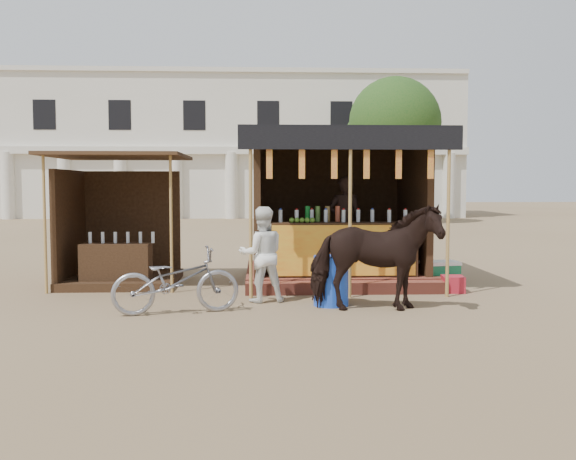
% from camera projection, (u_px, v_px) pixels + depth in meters
% --- Properties ---
extents(ground, '(120.00, 120.00, 0.00)m').
position_uv_depth(ground, '(293.00, 318.00, 8.82)').
color(ground, '#846B4C').
rests_on(ground, ground).
extents(main_stall, '(3.60, 3.61, 2.78)m').
position_uv_depth(main_stall, '(337.00, 227.00, 12.14)').
color(main_stall, brown).
rests_on(main_stall, ground).
extents(secondary_stall, '(2.40, 2.40, 2.38)m').
position_uv_depth(secondary_stall, '(113.00, 238.00, 11.85)').
color(secondary_stall, '#3C2616').
rests_on(secondary_stall, ground).
extents(cow, '(1.87, 0.89, 1.56)m').
position_uv_depth(cow, '(375.00, 257.00, 9.24)').
color(cow, black).
rests_on(cow, ground).
extents(motorbike, '(1.89, 1.02, 0.94)m').
position_uv_depth(motorbike, '(176.00, 281.00, 9.08)').
color(motorbike, gray).
rests_on(motorbike, ground).
extents(bystander, '(0.80, 0.66, 1.49)m').
position_uv_depth(bystander, '(262.00, 254.00, 9.99)').
color(bystander, white).
rests_on(bystander, ground).
extents(blue_barrel, '(0.66, 0.66, 0.76)m').
position_uv_depth(blue_barrel, '(331.00, 281.00, 9.70)').
color(blue_barrel, blue).
rests_on(blue_barrel, ground).
extents(red_crate, '(0.39, 0.42, 0.28)m').
position_uv_depth(red_crate, '(453.00, 284.00, 10.93)').
color(red_crate, '#AB1C2A').
rests_on(red_crate, ground).
extents(cooler, '(0.70, 0.53, 0.46)m').
position_uv_depth(cooler, '(440.00, 274.00, 11.52)').
color(cooler, '#197244').
rests_on(cooler, ground).
extents(background_building, '(26.00, 7.45, 8.18)m').
position_uv_depth(background_building, '(234.00, 149.00, 38.30)').
color(background_building, silver).
rests_on(background_building, ground).
extents(tree, '(4.50, 4.40, 7.00)m').
position_uv_depth(tree, '(390.00, 127.00, 30.82)').
color(tree, '#382314').
rests_on(tree, ground).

